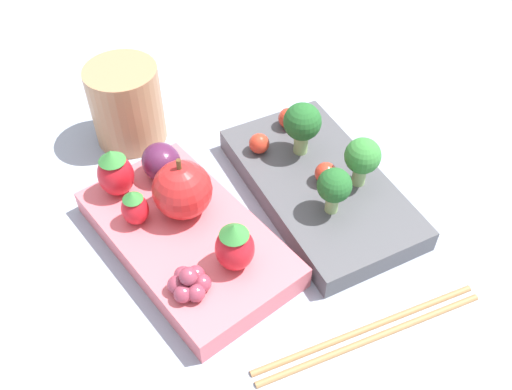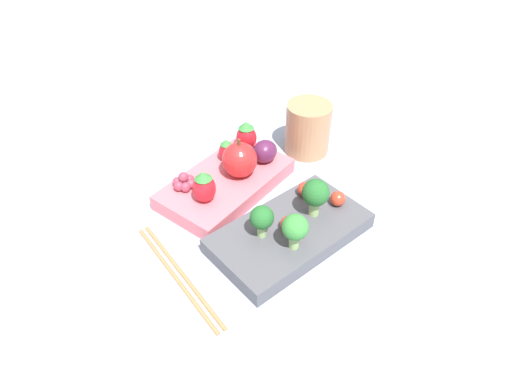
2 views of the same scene
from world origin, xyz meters
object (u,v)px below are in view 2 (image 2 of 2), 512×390
at_px(broccoli_floret_1, 262,218).
at_px(broccoli_floret_2, 295,228).
at_px(strawberry_2, 226,150).
at_px(cherry_tomato_2, 288,224).
at_px(bento_box_fruit, 226,183).
at_px(broccoli_floret_0, 316,194).
at_px(cherry_tomato_0, 305,189).
at_px(bento_box_savoury, 290,233).
at_px(drinking_cup, 308,128).
at_px(grape_cluster, 184,182).
at_px(strawberry_1, 204,187).
at_px(plum, 265,151).
at_px(chopsticks_pair, 179,274).
at_px(strawberry_0, 246,136).
at_px(apple, 240,160).
at_px(cherry_tomato_1, 338,199).

xyz_separation_m(broccoli_floret_1, broccoli_floret_2, (-0.01, 0.05, 0.00)).
distance_m(broccoli_floret_1, strawberry_2, 0.18).
bearing_deg(cherry_tomato_2, broccoli_floret_2, 52.47).
bearing_deg(bento_box_fruit, broccoli_floret_1, 65.89).
distance_m(broccoli_floret_0, cherry_tomato_0, 0.05).
bearing_deg(broccoli_floret_2, bento_box_savoury, -134.17).
relative_size(bento_box_fruit, drinking_cup, 2.45).
xyz_separation_m(broccoli_floret_0, grape_cluster, (0.08, -0.18, -0.03)).
xyz_separation_m(cherry_tomato_2, strawberry_1, (0.03, -0.13, 0.01)).
xyz_separation_m(broccoli_floret_0, plum, (-0.05, -0.13, -0.02)).
bearing_deg(drinking_cup, cherry_tomato_2, 30.79).
relative_size(broccoli_floret_0, strawberry_1, 1.13).
bearing_deg(chopsticks_pair, bento_box_fruit, -154.81).
xyz_separation_m(broccoli_floret_0, strawberry_2, (-0.01, -0.18, -0.02)).
bearing_deg(bento_box_fruit, strawberry_2, -137.29).
bearing_deg(strawberry_0, broccoli_floret_2, 58.55).
relative_size(bento_box_fruit, strawberry_2, 5.71).
bearing_deg(cherry_tomato_2, bento_box_fruit, -99.19).
bearing_deg(plum, broccoli_floret_1, 39.95).
bearing_deg(plum, bento_box_fruit, -12.54).
xyz_separation_m(broccoli_floret_2, cherry_tomato_0, (-0.09, -0.05, -0.02)).
distance_m(broccoli_floret_0, drinking_cup, 0.19).
xyz_separation_m(plum, drinking_cup, (-0.10, 0.01, 0.00)).
distance_m(bento_box_fruit, broccoli_floret_1, 0.14).
bearing_deg(bento_box_savoury, cherry_tomato_2, 8.97).
xyz_separation_m(cherry_tomato_0, chopsticks_pair, (0.22, -0.04, -0.03)).
bearing_deg(strawberry_2, grape_cluster, 1.32).
distance_m(broccoli_floret_2, apple, 0.17).
relative_size(cherry_tomato_2, drinking_cup, 0.25).
height_order(cherry_tomato_2, drinking_cup, drinking_cup).
xyz_separation_m(apple, plum, (-0.05, 0.01, -0.01)).
distance_m(cherry_tomato_2, apple, 0.14).
relative_size(apple, grape_cluster, 1.76).
distance_m(cherry_tomato_2, strawberry_1, 0.13).
distance_m(bento_box_savoury, broccoli_floret_0, 0.07).
xyz_separation_m(cherry_tomato_2, plum, (-0.10, -0.13, 0.01)).
bearing_deg(strawberry_0, bento_box_fruit, 20.16).
relative_size(broccoli_floret_1, chopsticks_pair, 0.24).
xyz_separation_m(cherry_tomato_1, apple, (0.04, -0.15, 0.02)).
distance_m(broccoli_floret_0, grape_cluster, 0.20).
xyz_separation_m(bento_box_savoury, broccoli_floret_2, (0.03, 0.03, 0.05)).
relative_size(cherry_tomato_1, strawberry_2, 0.58).
relative_size(bento_box_fruit, cherry_tomato_0, 10.35).
height_order(broccoli_floret_2, drinking_cup, drinking_cup).
height_order(broccoli_floret_0, grape_cluster, broccoli_floret_0).
distance_m(bento_box_fruit, drinking_cup, 0.18).
distance_m(broccoli_floret_2, cherry_tomato_1, 0.11).
height_order(bento_box_fruit, grape_cluster, grape_cluster).
bearing_deg(cherry_tomato_0, bento_box_savoury, 22.28).
bearing_deg(cherry_tomato_2, plum, -127.18).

